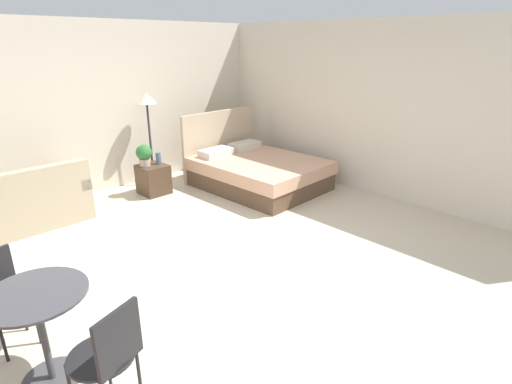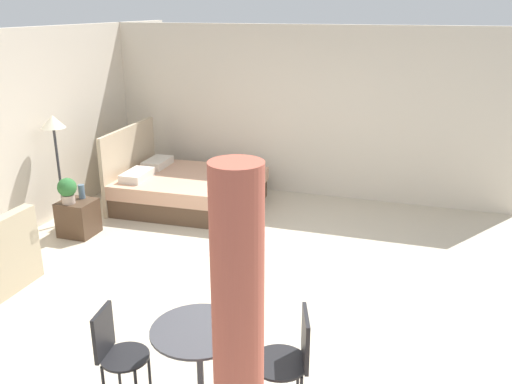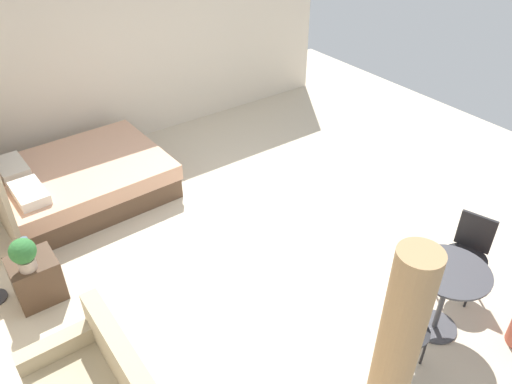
{
  "view_description": "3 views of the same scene",
  "coord_description": "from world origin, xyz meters",
  "px_view_note": "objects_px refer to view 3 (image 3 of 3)",
  "views": [
    {
      "loc": [
        -2.78,
        -3.18,
        2.37
      ],
      "look_at": [
        0.42,
        0.1,
        0.66
      ],
      "focal_mm": 28.41,
      "sensor_mm": 36.0,
      "label": 1
    },
    {
      "loc": [
        -5.27,
        -1.85,
        2.96
      ],
      "look_at": [
        0.67,
        0.06,
        0.79
      ],
      "focal_mm": 37.56,
      "sensor_mm": 36.0,
      "label": 2
    },
    {
      "loc": [
        -3.81,
        2.84,
        3.83
      ],
      "look_at": [
        -0.17,
        0.2,
        0.69
      ],
      "focal_mm": 34.9,
      "sensor_mm": 36.0,
      "label": 3
    }
  ],
  "objects_px": {
    "cafe_chair_near_couch": "(469,248)",
    "nightstand": "(37,279)",
    "balcony_table": "(446,288)",
    "potted_plant": "(23,253)",
    "cafe_chair_near_window": "(404,331)",
    "vase": "(26,246)",
    "bed": "(77,181)"
  },
  "relations": [
    {
      "from": "cafe_chair_near_window",
      "to": "bed",
      "type": "bearing_deg",
      "value": 17.99
    },
    {
      "from": "balcony_table",
      "to": "cafe_chair_near_window",
      "type": "height_order",
      "value": "cafe_chair_near_window"
    },
    {
      "from": "cafe_chair_near_window",
      "to": "cafe_chair_near_couch",
      "type": "bearing_deg",
      "value": -77.4
    },
    {
      "from": "bed",
      "to": "cafe_chair_near_couch",
      "type": "relative_size",
      "value": 2.44
    },
    {
      "from": "nightstand",
      "to": "cafe_chair_near_couch",
      "type": "relative_size",
      "value": 0.55
    },
    {
      "from": "vase",
      "to": "cafe_chair_near_couch",
      "type": "xyz_separation_m",
      "value": [
        -2.56,
        -3.59,
        -0.04
      ]
    },
    {
      "from": "balcony_table",
      "to": "cafe_chair_near_window",
      "type": "relative_size",
      "value": 0.91
    },
    {
      "from": "cafe_chair_near_couch",
      "to": "bed",
      "type": "bearing_deg",
      "value": 34.36
    },
    {
      "from": "bed",
      "to": "potted_plant",
      "type": "xyz_separation_m",
      "value": [
        -1.56,
        0.97,
        0.4
      ]
    },
    {
      "from": "balcony_table",
      "to": "nightstand",
      "type": "bearing_deg",
      "value": 48.13
    },
    {
      "from": "nightstand",
      "to": "potted_plant",
      "type": "height_order",
      "value": "potted_plant"
    },
    {
      "from": "balcony_table",
      "to": "bed",
      "type": "bearing_deg",
      "value": 26.22
    },
    {
      "from": "vase",
      "to": "balcony_table",
      "type": "xyz_separation_m",
      "value": [
        -2.77,
        -2.94,
        -0.05
      ]
    },
    {
      "from": "potted_plant",
      "to": "cafe_chair_near_couch",
      "type": "bearing_deg",
      "value": -122.73
    },
    {
      "from": "vase",
      "to": "cafe_chair_near_couch",
      "type": "bearing_deg",
      "value": -125.53
    },
    {
      "from": "vase",
      "to": "cafe_chair_near_couch",
      "type": "distance_m",
      "value": 4.41
    },
    {
      "from": "balcony_table",
      "to": "cafe_chair_near_couch",
      "type": "height_order",
      "value": "cafe_chair_near_couch"
    },
    {
      "from": "nightstand",
      "to": "potted_plant",
      "type": "distance_m",
      "value": 0.45
    },
    {
      "from": "cafe_chair_near_window",
      "to": "cafe_chair_near_couch",
      "type": "relative_size",
      "value": 0.94
    },
    {
      "from": "bed",
      "to": "balcony_table",
      "type": "relative_size",
      "value": 2.84
    },
    {
      "from": "vase",
      "to": "balcony_table",
      "type": "bearing_deg",
      "value": -133.25
    },
    {
      "from": "bed",
      "to": "vase",
      "type": "height_order",
      "value": "bed"
    },
    {
      "from": "cafe_chair_near_couch",
      "to": "nightstand",
      "type": "bearing_deg",
      "value": 55.85
    },
    {
      "from": "balcony_table",
      "to": "potted_plant",
      "type": "bearing_deg",
      "value": 49.64
    },
    {
      "from": "nightstand",
      "to": "vase",
      "type": "distance_m",
      "value": 0.36
    },
    {
      "from": "vase",
      "to": "cafe_chair_near_couch",
      "type": "height_order",
      "value": "cafe_chair_near_couch"
    },
    {
      "from": "bed",
      "to": "cafe_chair_near_window",
      "type": "relative_size",
      "value": 2.59
    },
    {
      "from": "nightstand",
      "to": "cafe_chair_near_window",
      "type": "bearing_deg",
      "value": -140.0
    },
    {
      "from": "balcony_table",
      "to": "cafe_chair_near_couch",
      "type": "xyz_separation_m",
      "value": [
        0.21,
        -0.64,
        0.01
      ]
    },
    {
      "from": "nightstand",
      "to": "cafe_chair_near_window",
      "type": "relative_size",
      "value": 0.58
    },
    {
      "from": "potted_plant",
      "to": "cafe_chair_near_window",
      "type": "height_order",
      "value": "potted_plant"
    },
    {
      "from": "vase",
      "to": "bed",
      "type": "bearing_deg",
      "value": -34.45
    }
  ]
}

